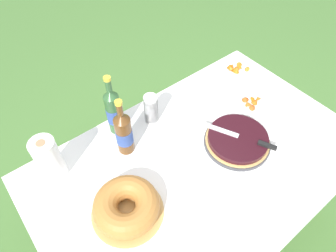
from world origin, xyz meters
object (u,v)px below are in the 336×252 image
Objects in this scene: cider_bottle_green at (114,111)px; cider_bottle_amber at (124,133)px; paper_towel_roll at (49,159)px; berry_tart at (237,140)px; cup_stack at (151,109)px; snack_plate_near at (253,102)px; bundt_cake at (126,206)px; snack_plate_left at (237,71)px; serving_knife at (244,138)px.

cider_bottle_green is 1.06× the size of cider_bottle_amber.
cider_bottle_green reaches higher than paper_towel_roll.
berry_tart is 1.00× the size of cider_bottle_amber.
cider_bottle_amber is (-0.21, -0.07, 0.04)m from cup_stack.
cider_bottle_green is at bearing 159.92° from cup_stack.
berry_tart is 1.43× the size of snack_plate_near.
berry_tart is 0.31m from snack_plate_near.
bundt_cake is 1.53× the size of snack_plate_left.
bundt_cake is at bearing 176.50° from berry_tart.
paper_towel_roll reaches higher than cup_stack.
serving_knife is at bearing -48.07° from cider_bottle_green.
serving_knife is 0.58m from cider_bottle_amber.
berry_tart is 0.47m from cup_stack.
serving_knife is 0.49m from cup_stack.
cup_stack is 0.53× the size of cider_bottle_amber.
berry_tart and snack_plate_left have the same top height.
bundt_cake reaches higher than snack_plate_near.
bundt_cake is 1.10m from snack_plate_left.
bundt_cake is at bearing -173.65° from snack_plate_near.
paper_towel_roll is at bearing 165.76° from cider_bottle_amber.
paper_towel_roll reaches higher than berry_tart.
cider_bottle_green is (-0.43, 0.48, 0.07)m from serving_knife.
cider_bottle_green is 0.84m from snack_plate_left.
berry_tart is 0.56m from cider_bottle_amber.
paper_towel_roll is at bearing 178.73° from cup_stack.
paper_towel_roll is (-0.37, -0.05, -0.02)m from cider_bottle_green.
snack_plate_near is (0.73, -0.18, -0.11)m from cider_bottle_amber.
snack_plate_near is (0.28, 0.14, -0.02)m from berry_tart.
berry_tart is 0.05m from serving_knife.
snack_plate_left is (0.83, -0.07, -0.12)m from cider_bottle_green.
paper_towel_roll is (-0.34, 0.09, -0.01)m from cider_bottle_amber.
bundt_cake reaches higher than serving_knife.
cider_bottle_green reaches higher than cider_bottle_amber.
berry_tart is at bearing -58.17° from cup_stack.
serving_knife is at bearing -5.74° from bundt_cake.
snack_plate_near is (0.27, 0.17, -0.05)m from serving_knife.
cider_bottle_amber is (-0.03, -0.14, -0.01)m from cider_bottle_green.
snack_plate_near is at bearing -84.58° from serving_knife.
snack_plate_near is (0.70, -0.32, -0.13)m from cider_bottle_green.
berry_tart is 1.88× the size of cup_stack.
cup_stack is at bearing 154.29° from snack_plate_near.
cider_bottle_amber reaches higher than bundt_cake.
snack_plate_near is at bearing -24.33° from cider_bottle_green.
cup_stack reaches higher than snack_plate_near.
snack_plate_left is at bearing 4.25° from cider_bottle_amber.
bundt_cake is 0.48m from cider_bottle_green.
cider_bottle_green is at bearing 15.45° from serving_knife.
serving_knife reaches higher than snack_plate_near.
bundt_cake is at bearing -116.68° from cider_bottle_green.
snack_plate_near is 0.99× the size of paper_towel_roll.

